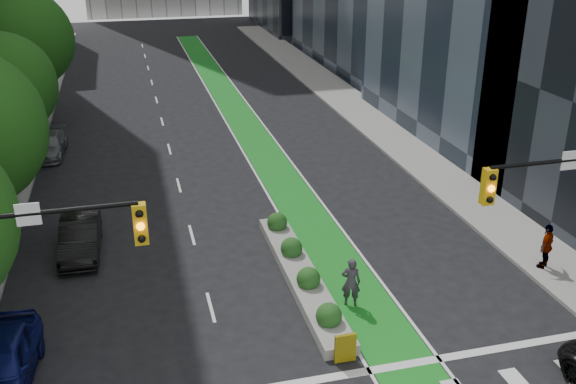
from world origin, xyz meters
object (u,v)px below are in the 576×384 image
median_planter (301,272)px  parked_car_left_far (49,145)px  parked_car_left_near (0,364)px  parked_car_left_mid (80,237)px  pedestrian_far (547,246)px  cyclist (351,282)px

median_planter → parked_car_left_far: size_ratio=2.30×
median_planter → parked_car_left_near: 11.03m
parked_car_left_mid → median_planter: bearing=-26.8°
parked_car_left_near → parked_car_left_mid: size_ratio=1.09×
parked_car_left_mid → pedestrian_far: bearing=-17.6°
median_planter → parked_car_left_near: size_ratio=2.12×
parked_car_left_far → parked_car_left_mid: bearing=-76.7°
parked_car_left_near → pedestrian_far: bearing=9.6°
parked_car_left_far → pedestrian_far: bearing=-40.2°
cyclist → pedestrian_far: (8.37, 0.45, 0.13)m
cyclist → pedestrian_far: bearing=-155.9°
median_planter → parked_car_left_mid: parked_car_left_mid is taller
median_planter → cyclist: (1.28, -2.13, 0.58)m
parked_car_left_mid → parked_car_left_far: 13.33m
parked_car_left_mid → cyclist: bearing=-33.1°
pedestrian_far → cyclist: bearing=-30.8°
cyclist → parked_car_left_far: (-11.98, 19.74, -0.31)m
parked_car_left_near → parked_car_left_far: bearing=94.6°
parked_car_left_near → parked_car_left_far: size_ratio=1.09×
parked_car_left_near → parked_car_left_mid: bearing=80.2°
parked_car_left_near → pedestrian_far: 20.12m
cyclist → median_planter: bearing=-38.1°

